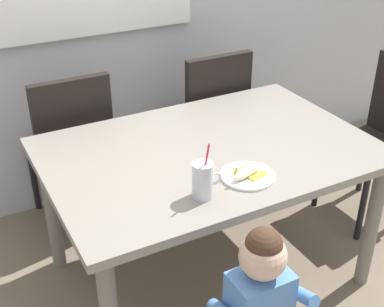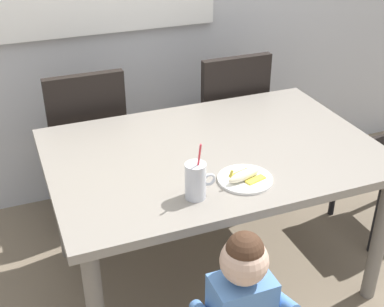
# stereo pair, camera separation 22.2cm
# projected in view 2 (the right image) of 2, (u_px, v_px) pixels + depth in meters

# --- Properties ---
(ground_plane) EXTENTS (24.00, 24.00, 0.00)m
(ground_plane) POSITION_uv_depth(u_px,v_px,m) (211.00, 273.00, 2.75)
(ground_plane) COLOR #7A6B56
(dining_table) EXTENTS (1.51, 1.02, 0.75)m
(dining_table) POSITION_uv_depth(u_px,v_px,m) (213.00, 166.00, 2.43)
(dining_table) COLOR gray
(dining_table) RESTS_ON ground
(dining_chair_left) EXTENTS (0.44, 0.45, 0.96)m
(dining_chair_left) POSITION_uv_depth(u_px,v_px,m) (86.00, 138.00, 2.94)
(dining_chair_left) COLOR black
(dining_chair_left) RESTS_ON ground
(dining_chair_right) EXTENTS (0.44, 0.44, 0.96)m
(dining_chair_right) POSITION_uv_depth(u_px,v_px,m) (226.00, 117.00, 3.18)
(dining_chair_right) COLOR black
(dining_chair_right) RESTS_ON ground
(toddler_standing) EXTENTS (0.33, 0.24, 0.84)m
(toddler_standing) POSITION_uv_depth(u_px,v_px,m) (242.00, 304.00, 1.85)
(toddler_standing) COLOR #3F4760
(toddler_standing) RESTS_ON ground
(milk_cup) EXTENTS (0.13, 0.08, 0.25)m
(milk_cup) POSITION_uv_depth(u_px,v_px,m) (196.00, 183.00, 2.01)
(milk_cup) COLOR silver
(milk_cup) RESTS_ON dining_table
(snack_plate) EXTENTS (0.23, 0.23, 0.01)m
(snack_plate) POSITION_uv_depth(u_px,v_px,m) (245.00, 179.00, 2.14)
(snack_plate) COLOR white
(snack_plate) RESTS_ON dining_table
(peeled_banana) EXTENTS (0.18, 0.12, 0.07)m
(peeled_banana) POSITION_uv_depth(u_px,v_px,m) (245.00, 175.00, 2.12)
(peeled_banana) COLOR #F4EAC6
(peeled_banana) RESTS_ON snack_plate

